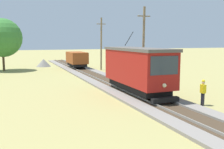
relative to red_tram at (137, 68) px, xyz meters
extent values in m
cube|color=maroon|center=(0.00, 0.02, 0.11)|extent=(2.50, 8.00, 2.60)
cube|color=#56514C|center=(0.00, 0.02, 1.52)|extent=(2.60, 8.32, 0.22)
cube|color=black|center=(0.00, 0.02, -1.47)|extent=(2.10, 7.04, 0.44)
cube|color=#2D3842|center=(0.00, -3.99, 0.57)|extent=(2.10, 0.03, 1.25)
cube|color=#2D3842|center=(1.26, 0.02, 0.47)|extent=(0.02, 6.72, 1.04)
sphere|color=#F4EAB2|center=(0.00, -4.04, -0.74)|extent=(0.28, 0.28, 0.28)
cylinder|color=black|center=(0.00, 1.62, 2.33)|extent=(0.05, 1.67, 1.19)
cube|color=black|center=(0.00, -4.18, -1.69)|extent=(2.00, 0.36, 0.32)
cylinder|color=black|center=(0.00, -2.22, -1.47)|extent=(1.54, 0.80, 0.80)
cylinder|color=black|center=(0.00, 2.26, -1.47)|extent=(1.54, 0.80, 0.80)
cube|color=#93471E|center=(0.00, 20.83, -0.42)|extent=(2.40, 5.20, 1.70)
cube|color=black|center=(0.00, 20.83, -1.49)|extent=(2.02, 4.78, 0.38)
cylinder|color=black|center=(0.00, 19.27, -1.49)|extent=(1.54, 0.76, 0.76)
cylinder|color=black|center=(0.00, 22.39, -1.49)|extent=(1.54, 0.76, 0.76)
cylinder|color=#7A664C|center=(3.11, 4.88, 1.67)|extent=(0.24, 0.42, 7.73)
cube|color=#7A664C|center=(3.11, 4.88, 4.61)|extent=(1.40, 0.10, 0.10)
cylinder|color=silver|center=(2.56, 4.88, 4.71)|extent=(0.08, 0.08, 0.10)
cylinder|color=silver|center=(3.66, 4.88, 4.71)|extent=(0.08, 0.08, 0.10)
cylinder|color=#7A664C|center=(3.11, 18.19, 1.67)|extent=(0.24, 0.50, 7.73)
cube|color=#7A664C|center=(3.11, 18.19, 4.61)|extent=(1.40, 0.10, 0.10)
cylinder|color=silver|center=(2.56, 18.19, 4.71)|extent=(0.08, 0.08, 0.10)
cylinder|color=silver|center=(3.66, 18.19, 4.71)|extent=(0.08, 0.08, 0.10)
cone|color=gray|center=(-4.40, 26.54, -1.55)|extent=(2.42, 2.42, 1.29)
cylinder|color=black|center=(2.68, -4.56, -1.76)|extent=(0.15, 0.15, 0.86)
cylinder|color=black|center=(2.66, -4.72, -1.76)|extent=(0.15, 0.15, 0.86)
cube|color=yellow|center=(2.67, -4.64, -1.04)|extent=(0.28, 0.40, 0.58)
sphere|color=tan|center=(2.67, -4.64, -0.61)|extent=(0.22, 0.22, 0.22)
sphere|color=yellow|center=(2.67, -4.64, -0.51)|extent=(0.21, 0.21, 0.21)
cylinder|color=#4C3823|center=(-10.53, 22.44, -0.85)|extent=(0.32, 0.32, 2.69)
sphere|color=#387A33|center=(-10.53, 22.44, 2.60)|extent=(5.60, 5.60, 5.60)
camera|label=1|loc=(-9.28, -18.56, 2.20)|focal=41.64mm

